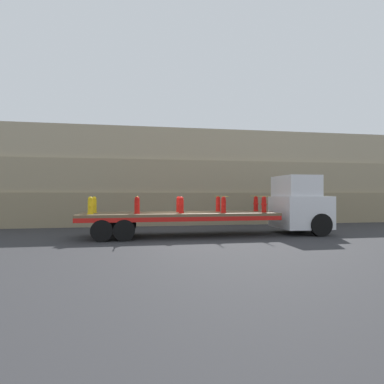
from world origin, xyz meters
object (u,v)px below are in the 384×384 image
at_px(fire_hydrant_red_near_1, 137,205).
at_px(fire_hydrant_red_near_3, 224,205).
at_px(fire_hydrant_yellow_near_0, 90,206).
at_px(fire_hydrant_red_far_3, 218,204).
at_px(flatbed_trailer, 164,217).
at_px(fire_hydrant_red_far_1, 137,205).
at_px(fire_hydrant_red_near_4, 264,205).
at_px(fire_hydrant_red_far_4, 256,204).
at_px(fire_hydrant_yellow_far_0, 94,205).
at_px(fire_hydrant_red_far_2, 179,204).
at_px(fire_hydrant_red_near_2, 181,205).
at_px(truck_cab, 301,205).

bearing_deg(fire_hydrant_red_near_1, fire_hydrant_red_near_3, 0.00).
distance_m(fire_hydrant_yellow_near_0, fire_hydrant_red_far_3, 6.25).
relative_size(fire_hydrant_yellow_near_0, fire_hydrant_red_far_3, 1.00).
bearing_deg(flatbed_trailer, fire_hydrant_red_far_1, 157.78).
bearing_deg(fire_hydrant_red_far_3, fire_hydrant_red_near_4, -27.41).
distance_m(fire_hydrant_red_near_1, fire_hydrant_red_far_4, 6.25).
bearing_deg(fire_hydrant_red_far_3, fire_hydrant_red_far_1, 180.00).
relative_size(fire_hydrant_red_far_1, fire_hydrant_red_near_4, 1.00).
bearing_deg(fire_hydrant_red_near_3, fire_hydrant_red_far_1, 165.47).
height_order(fire_hydrant_yellow_near_0, fire_hydrant_red_near_3, same).
relative_size(fire_hydrant_yellow_near_0, fire_hydrant_yellow_far_0, 1.00).
distance_m(fire_hydrant_red_far_2, fire_hydrant_red_near_3, 2.31).
height_order(fire_hydrant_red_near_2, fire_hydrant_red_far_3, same).
height_order(truck_cab, fire_hydrant_red_far_3, truck_cab).
xyz_separation_m(fire_hydrant_yellow_far_0, fire_hydrant_red_near_4, (8.21, -1.06, 0.00)).
bearing_deg(fire_hydrant_yellow_far_0, flatbed_trailer, -9.01).
distance_m(fire_hydrant_yellow_far_0, fire_hydrant_red_far_4, 8.21).
bearing_deg(fire_hydrant_red_far_2, fire_hydrant_red_far_3, 0.00).
height_order(fire_hydrant_yellow_far_0, fire_hydrant_red_far_4, same).
height_order(fire_hydrant_red_near_1, fire_hydrant_red_far_3, same).
xyz_separation_m(fire_hydrant_yellow_far_0, fire_hydrant_red_far_1, (2.05, 0.00, 0.00)).
height_order(fire_hydrant_yellow_near_0, fire_hydrant_red_near_4, same).
distance_m(fire_hydrant_red_near_4, fire_hydrant_red_far_4, 1.06).
distance_m(fire_hydrant_yellow_far_0, fire_hydrant_red_far_3, 6.16).
bearing_deg(fire_hydrant_yellow_far_0, fire_hydrant_red_near_4, -7.39).
xyz_separation_m(fire_hydrant_red_near_1, fire_hydrant_red_far_2, (2.05, 1.06, 0.00)).
xyz_separation_m(flatbed_trailer, fire_hydrant_red_far_1, (-1.30, 0.53, 0.61)).
relative_size(fire_hydrant_red_near_2, fire_hydrant_red_far_3, 1.00).
distance_m(fire_hydrant_red_far_1, fire_hydrant_red_far_3, 4.11).
relative_size(fire_hydrant_red_near_1, fire_hydrant_red_near_2, 1.00).
height_order(fire_hydrant_red_far_1, fire_hydrant_red_far_3, same).
xyz_separation_m(fire_hydrant_red_near_2, fire_hydrant_red_far_3, (2.05, 1.06, 0.00)).
height_order(flatbed_trailer, fire_hydrant_red_near_1, fire_hydrant_red_near_1).
height_order(fire_hydrant_red_far_3, fire_hydrant_red_near_4, same).
bearing_deg(truck_cab, fire_hydrant_red_far_3, 172.94).
xyz_separation_m(fire_hydrant_red_far_2, fire_hydrant_red_far_3, (2.05, 0.00, 0.00)).
bearing_deg(fire_hydrant_red_near_4, fire_hydrant_red_far_4, 90.00).
bearing_deg(fire_hydrant_red_near_3, fire_hydrant_red_near_4, 0.00).
bearing_deg(fire_hydrant_red_near_4, fire_hydrant_red_near_2, 180.00).
bearing_deg(truck_cab, fire_hydrant_red_far_2, 175.21).
bearing_deg(fire_hydrant_red_far_1, truck_cab, -3.62).
bearing_deg(fire_hydrant_red_near_1, flatbed_trailer, 22.22).
bearing_deg(fire_hydrant_red_far_2, fire_hydrant_red_near_2, -90.00).
relative_size(fire_hydrant_red_far_1, fire_hydrant_red_near_2, 1.00).
distance_m(fire_hydrant_red_near_1, fire_hydrant_red_far_2, 2.31).
height_order(fire_hydrant_red_near_1, fire_hydrant_red_far_4, same).
relative_size(fire_hydrant_red_far_2, fire_hydrant_red_far_4, 1.00).
bearing_deg(fire_hydrant_red_far_3, fire_hydrant_red_far_2, 180.00).
bearing_deg(fire_hydrant_yellow_far_0, fire_hydrant_red_near_2, -14.53).
bearing_deg(fire_hydrant_yellow_near_0, fire_hydrant_red_near_3, 0.00).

